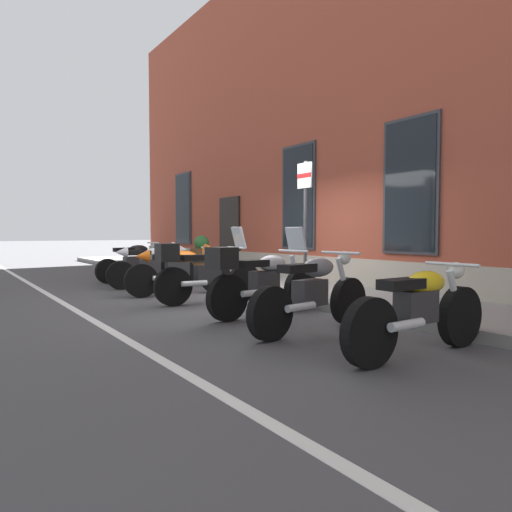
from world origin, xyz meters
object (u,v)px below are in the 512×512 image
Objects in this scene: motorcycle_white_sport at (156,263)px; motorcycle_yellow_naked at (420,309)px; motorcycle_silver_touring at (261,279)px; parking_sign at (305,208)px; barrel_planter at (202,258)px; motorcycle_grey_naked at (314,293)px; motorcycle_green_touring at (205,272)px; motorcycle_orange_sport at (184,267)px; motorcycle_black_naked at (135,262)px.

motorcycle_white_sport is 6.99m from motorcycle_yellow_naked.
motorcycle_yellow_naked is at bearing 0.80° from motorcycle_silver_touring.
parking_sign is 2.31× the size of barrel_planter.
parking_sign reaches higher than motorcycle_grey_naked.
parking_sign reaches higher than motorcycle_yellow_naked.
parking_sign is (0.87, 1.54, 1.11)m from motorcycle_green_touring.
barrel_planter is (-5.41, 1.82, 0.02)m from motorcycle_silver_touring.
motorcycle_white_sport is at bearing 179.81° from motorcycle_yellow_naked.
parking_sign is at bearing 32.63° from motorcycle_orange_sport.
motorcycle_black_naked is 4.21m from motorcycle_green_touring.
barrel_planter is at bearing 175.19° from parking_sign.
parking_sign is at bearing 158.06° from motorcycle_yellow_naked.
motorcycle_black_naked is 5.37m from parking_sign.
motorcycle_black_naked is 1.73m from barrel_planter.
motorcycle_orange_sport is 2.81m from motorcycle_silver_touring.
motorcycle_black_naked is 0.92× the size of motorcycle_silver_touring.
motorcycle_green_touring reaches higher than motorcycle_white_sport.
motorcycle_silver_touring is at bearing -63.88° from parking_sign.
motorcycle_grey_naked is (2.83, 0.04, -0.07)m from motorcycle_green_touring.
motorcycle_orange_sport is (1.45, 0.01, -0.01)m from motorcycle_white_sport.
motorcycle_yellow_naked is (2.73, 0.04, -0.08)m from motorcycle_silver_touring.
motorcycle_grey_naked is 0.89× the size of parking_sign.
motorcycle_green_touring is 4.30m from barrel_planter.
motorcycle_yellow_naked is 8.34m from barrel_planter.
motorcycle_grey_naked is 2.06× the size of barrel_planter.
motorcycle_grey_naked is 2.74m from parking_sign.
motorcycle_green_touring is 4.30m from motorcycle_yellow_naked.
motorcycle_grey_naked is 1.00× the size of motorcycle_yellow_naked.
motorcycle_white_sport reaches higher than motorcycle_grey_naked.
barrel_planter reaches higher than motorcycle_white_sport.
motorcycle_silver_touring is at bearing -0.83° from motorcycle_white_sport.
motorcycle_silver_touring is at bearing -1.43° from motorcycle_orange_sport.
parking_sign is at bearing 20.92° from motorcycle_white_sport.
parking_sign is at bearing 14.28° from motorcycle_black_naked.
motorcycle_orange_sport is 1.08× the size of motorcycle_green_touring.
barrel_planter reaches higher than motorcycle_yellow_naked.
motorcycle_silver_touring reaches higher than motorcycle_yellow_naked.
motorcycle_orange_sport is 4.08m from motorcycle_grey_naked.
motorcycle_black_naked is 0.99× the size of motorcycle_white_sport.
motorcycle_yellow_naked is (1.47, 0.12, -0.02)m from motorcycle_grey_naked.
motorcycle_silver_touring is 2.12× the size of barrel_planter.
motorcycle_orange_sport is 1.25m from motorcycle_green_touring.
motorcycle_yellow_naked is 2.06× the size of barrel_planter.
motorcycle_green_touring is 2.08m from parking_sign.
barrel_planter reaches higher than motorcycle_black_naked.
motorcycle_orange_sport is at bearing -33.83° from barrel_planter.
motorcycle_black_naked is 1.96× the size of barrel_planter.
motorcycle_green_touring is at bearing -119.49° from parking_sign.
motorcycle_white_sport is (1.52, -0.07, 0.08)m from motorcycle_black_naked.
motorcycle_black_naked is 2.97m from motorcycle_orange_sport.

